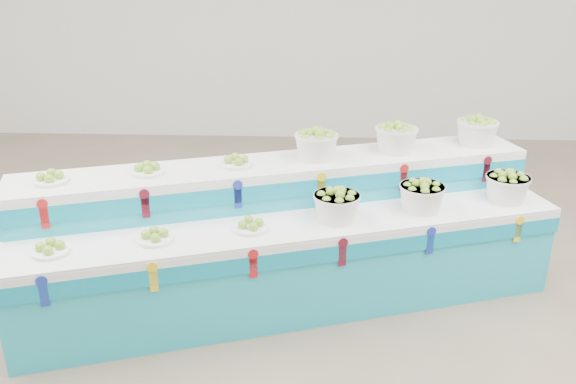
# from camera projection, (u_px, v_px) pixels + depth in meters

# --- Properties ---
(ground) EXTENTS (10.00, 10.00, 0.00)m
(ground) POSITION_uv_depth(u_px,v_px,m) (280.00, 356.00, 4.02)
(ground) COLOR brown
(ground) RESTS_ON ground
(display_stand) EXTENTS (4.11, 2.20, 1.02)m
(display_stand) POSITION_uv_depth(u_px,v_px,m) (288.00, 236.00, 4.55)
(display_stand) COLOR #23AAC4
(display_stand) RESTS_ON ground
(plate_lower_left) EXTENTS (0.30, 0.30, 0.09)m
(plate_lower_left) POSITION_uv_depth(u_px,v_px,m) (50.00, 247.00, 3.83)
(plate_lower_left) COLOR white
(plate_lower_left) RESTS_ON display_stand
(plate_lower_mid) EXTENTS (0.30, 0.30, 0.09)m
(plate_lower_mid) POSITION_uv_depth(u_px,v_px,m) (155.00, 235.00, 3.99)
(plate_lower_mid) COLOR white
(plate_lower_mid) RESTS_ON display_stand
(plate_lower_right) EXTENTS (0.30, 0.30, 0.09)m
(plate_lower_right) POSITION_uv_depth(u_px,v_px,m) (251.00, 224.00, 4.15)
(plate_lower_right) COLOR white
(plate_lower_right) RESTS_ON display_stand
(basket_lower_left) EXTENTS (0.42, 0.42, 0.24)m
(basket_lower_left) POSITION_uv_depth(u_px,v_px,m) (337.00, 205.00, 4.27)
(basket_lower_left) COLOR silver
(basket_lower_left) RESTS_ON display_stand
(basket_lower_mid) EXTENTS (0.42, 0.42, 0.24)m
(basket_lower_mid) POSITION_uv_depth(u_px,v_px,m) (422.00, 195.00, 4.43)
(basket_lower_mid) COLOR silver
(basket_lower_mid) RESTS_ON display_stand
(basket_lower_right) EXTENTS (0.42, 0.42, 0.24)m
(basket_lower_right) POSITION_uv_depth(u_px,v_px,m) (507.00, 186.00, 4.61)
(basket_lower_right) COLOR silver
(basket_lower_right) RESTS_ON display_stand
(plate_upper_left) EXTENTS (0.30, 0.30, 0.09)m
(plate_upper_left) POSITION_uv_depth(u_px,v_px,m) (50.00, 176.00, 4.16)
(plate_upper_left) COLOR white
(plate_upper_left) RESTS_ON display_stand
(plate_upper_mid) EXTENTS (0.30, 0.30, 0.09)m
(plate_upper_mid) POSITION_uv_depth(u_px,v_px,m) (147.00, 168.00, 4.32)
(plate_upper_mid) COLOR white
(plate_upper_mid) RESTS_ON display_stand
(plate_upper_right) EXTENTS (0.30, 0.30, 0.09)m
(plate_upper_right) POSITION_uv_depth(u_px,v_px,m) (236.00, 160.00, 4.47)
(plate_upper_right) COLOR white
(plate_upper_right) RESTS_ON display_stand
(basket_upper_left) EXTENTS (0.42, 0.42, 0.24)m
(basket_upper_left) POSITION_uv_depth(u_px,v_px,m) (316.00, 144.00, 4.60)
(basket_upper_left) COLOR silver
(basket_upper_left) RESTS_ON display_stand
(basket_upper_mid) EXTENTS (0.42, 0.42, 0.24)m
(basket_upper_mid) POSITION_uv_depth(u_px,v_px,m) (396.00, 137.00, 4.76)
(basket_upper_mid) COLOR silver
(basket_upper_mid) RESTS_ON display_stand
(basket_upper_right) EXTENTS (0.42, 0.42, 0.24)m
(basket_upper_right) POSITION_uv_depth(u_px,v_px,m) (477.00, 131.00, 4.93)
(basket_upper_right) COLOR silver
(basket_upper_right) RESTS_ON display_stand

